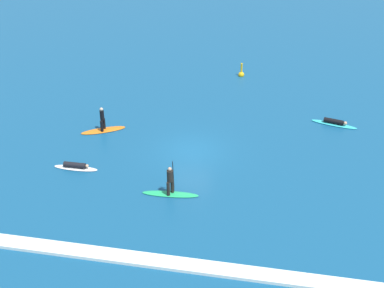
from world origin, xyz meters
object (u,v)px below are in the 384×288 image
Objects in this scene: surfer_on_green_board at (170,187)px; surfer_on_orange_board at (103,126)px; surfer_on_white_board at (76,166)px; surfer_on_teal_board at (334,123)px; marker_buoy at (241,74)px.

surfer_on_green_board is 9.07m from surfer_on_orange_board.
surfer_on_white_board is at bearing 161.26° from surfer_on_green_board.
surfer_on_green_board is (6.36, -1.61, 0.37)m from surfer_on_white_board.
surfer_on_white_board is 0.85× the size of surfer_on_green_board.
surfer_on_white_board is 0.91× the size of surfer_on_orange_board.
marker_buoy is (-7.42, 7.53, 0.04)m from surfer_on_teal_board.
marker_buoy is at bearing -155.27° from surfer_on_orange_board.
surfer_on_teal_board is (15.91, 8.82, -0.00)m from surfer_on_white_board.
surfer_on_orange_board is at bearing 88.31° from surfer_on_white_board.
surfer_on_orange_board is 14.14m from marker_buoy.
surfer_on_white_board is 4.97m from surfer_on_orange_board.
surfer_on_green_board is at bearing -96.76° from marker_buoy.
surfer_on_green_board reaches higher than surfer_on_teal_board.
surfer_on_orange_board is at bearing 129.05° from surfer_on_green_board.
surfer_on_teal_board is at bearing -45.41° from marker_buoy.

